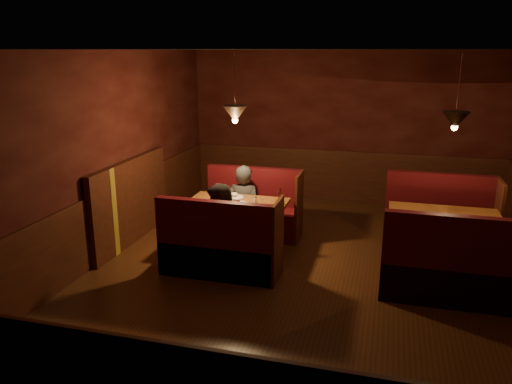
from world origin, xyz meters
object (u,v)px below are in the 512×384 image
(diner_b, at_px, (222,216))
(main_bench_far, at_px, (253,213))
(diner_a, at_px, (244,191))
(main_bench_near, at_px, (220,251))
(second_bench_near, at_px, (450,273))
(second_table, at_px, (443,230))
(second_bench_far, at_px, (439,226))
(main_table, at_px, (237,214))

(diner_b, bearing_deg, main_bench_far, 101.65)
(main_bench_far, height_order, diner_a, diner_a)
(main_bench_near, xyz_separation_m, second_bench_near, (2.86, 0.04, 0.02))
(second_table, distance_m, second_bench_far, 0.89)
(main_bench_far, bearing_deg, diner_b, -90.92)
(second_bench_near, xyz_separation_m, diner_b, (-2.88, 0.14, 0.41))
(main_bench_near, relative_size, second_table, 1.10)
(diner_a, bearing_deg, main_table, 98.22)
(second_table, bearing_deg, second_bench_near, -87.80)
(second_table, height_order, diner_a, diner_a)
(second_bench_far, bearing_deg, second_table, -92.20)
(main_table, bearing_deg, second_table, 1.53)
(second_bench_far, distance_m, diner_a, 3.00)
(main_table, height_order, second_bench_near, second_bench_near)
(main_table, bearing_deg, diner_a, 97.64)
(second_bench_near, bearing_deg, main_table, 164.83)
(main_table, relative_size, diner_b, 0.93)
(second_table, xyz_separation_m, second_bench_near, (0.03, -0.85, -0.24))
(main_table, distance_m, diner_a, 0.63)
(main_bench_far, height_order, second_table, main_bench_far)
(main_bench_near, height_order, diner_b, diner_b)
(second_bench_far, height_order, second_bench_near, same)
(second_table, relative_size, second_bench_far, 0.90)
(main_bench_near, relative_size, second_bench_far, 1.00)
(main_table, bearing_deg, main_bench_near, -88.93)
(second_table, bearing_deg, main_bench_near, -162.46)
(diner_b, bearing_deg, second_bench_near, 9.77)
(main_table, xyz_separation_m, second_bench_near, (2.87, -0.78, -0.23))
(diner_b, bearing_deg, main_table, 101.86)
(main_bench_far, distance_m, second_bench_near, 3.27)
(main_bench_near, height_order, second_bench_far, second_bench_far)
(main_bench_far, distance_m, second_bench_far, 2.86)
(second_table, distance_m, second_bench_near, 0.89)
(main_bench_near, bearing_deg, diner_b, 97.39)
(main_table, relative_size, second_bench_near, 0.91)
(second_table, xyz_separation_m, diner_b, (-2.85, -0.71, 0.18))
(second_bench_far, xyz_separation_m, diner_a, (-2.95, -0.34, 0.41))
(main_bench_near, xyz_separation_m, diner_b, (-0.02, 0.18, 0.43))
(second_bench_near, distance_m, diner_b, 2.91)
(main_bench_far, xyz_separation_m, second_table, (2.82, -0.74, 0.26))
(main_bench_near, distance_m, second_table, 2.97)
(main_bench_far, height_order, main_bench_near, same)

